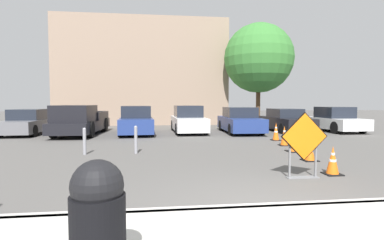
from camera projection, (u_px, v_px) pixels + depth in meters
The scene contains 20 objects.
ground_plane at pixel (193, 138), 14.72m from camera, with size 96.00×96.00×0.00m, color #565451.
curb_lip at pixel (270, 209), 4.81m from camera, with size 23.17×0.20×0.14m.
road_closed_sign at pixel (304, 142), 6.97m from camera, with size 1.14×0.20×1.56m.
traffic_cone_nearest at pixel (333, 161), 7.35m from camera, with size 0.40×0.40×0.70m.
traffic_cone_second at pixel (310, 151), 9.10m from camera, with size 0.43×0.43×0.60m.
traffic_cone_third at pixel (294, 143), 10.76m from camera, with size 0.51×0.51×0.64m.
traffic_cone_fourth at pixel (284, 136), 12.27m from camera, with size 0.40×0.40×0.81m.
traffic_cone_fifth at pixel (276, 132), 13.94m from camera, with size 0.40×0.40×0.82m.
parked_car_nearest at pixel (28, 123), 16.69m from camera, with size 1.83×4.47×1.39m.
pickup_truck at pixel (80, 121), 16.16m from camera, with size 2.23×5.63×1.63m.
parked_car_second at pixel (136, 121), 16.74m from camera, with size 2.02×4.35×1.58m.
parked_car_third at pixel (188, 120), 17.66m from camera, with size 1.85×4.56×1.59m.
parked_car_fourth at pixel (240, 121), 17.49m from camera, with size 2.02×4.51×1.49m.
parked_car_fifth at pixel (285, 121), 18.32m from camera, with size 1.82×4.69×1.39m.
parked_car_sixth at pixel (335, 120), 18.25m from camera, with size 2.03×4.13×1.50m.
trash_bin at pixel (98, 221), 2.69m from camera, with size 0.50×0.50×1.13m.
bollard_nearest at pixel (136, 139), 10.36m from camera, with size 0.12×0.12×0.97m.
bollard_second at pixel (85, 140), 10.16m from camera, with size 0.12×0.12×0.92m.
building_facade_backdrop at pixel (144, 74), 25.14m from camera, with size 13.44×5.00×8.37m.
street_tree_behind_lot at pixel (259, 58), 22.22m from camera, with size 5.13×5.13×7.62m.
Camera 1 is at (-1.83, -4.52, 1.78)m, focal length 28.00 mm.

